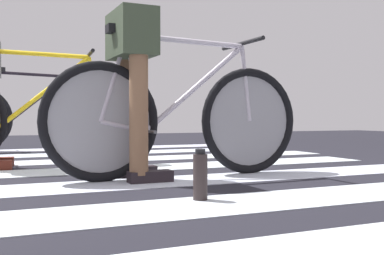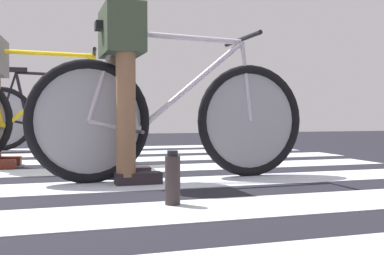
{
  "view_description": "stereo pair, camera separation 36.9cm",
  "coord_description": "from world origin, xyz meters",
  "px_view_note": "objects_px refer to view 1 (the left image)",
  "views": [
    {
      "loc": [
        -0.51,
        -3.12,
        0.41
      ],
      "look_at": [
        0.8,
        -0.11,
        0.33
      ],
      "focal_mm": 43.6,
      "sensor_mm": 36.0,
      "label": 1
    },
    {
      "loc": [
        -0.14,
        -3.12,
        0.41
      ],
      "look_at": [
        0.8,
        -0.11,
        0.33
      ],
      "focal_mm": 43.6,
      "sensor_mm": 36.0,
      "label": 2
    }
  ],
  "objects_px": {
    "cyclist_1_of_3": "(132,71)",
    "bicycle_3_of_3": "(27,117)",
    "bicycle_1_of_3": "(180,117)",
    "bicycle_2_of_3": "(29,117)",
    "water_bottle": "(200,176)"
  },
  "relations": [
    {
      "from": "cyclist_1_of_3",
      "to": "water_bottle",
      "type": "bearing_deg",
      "value": -83.91
    },
    {
      "from": "bicycle_1_of_3",
      "to": "bicycle_2_of_3",
      "type": "relative_size",
      "value": 1.0
    },
    {
      "from": "cyclist_1_of_3",
      "to": "bicycle_1_of_3",
      "type": "bearing_deg",
      "value": -0.0
    },
    {
      "from": "bicycle_2_of_3",
      "to": "bicycle_3_of_3",
      "type": "distance_m",
      "value": 1.86
    },
    {
      "from": "cyclist_1_of_3",
      "to": "bicycle_3_of_3",
      "type": "xyz_separation_m",
      "value": [
        -0.4,
        2.88,
        -0.28
      ]
    },
    {
      "from": "bicycle_1_of_3",
      "to": "bicycle_2_of_3",
      "type": "distance_m",
      "value": 1.32
    },
    {
      "from": "bicycle_2_of_3",
      "to": "bicycle_3_of_3",
      "type": "height_order",
      "value": "same"
    },
    {
      "from": "bicycle_3_of_3",
      "to": "bicycle_1_of_3",
      "type": "bearing_deg",
      "value": -78.0
    },
    {
      "from": "water_bottle",
      "to": "cyclist_1_of_3",
      "type": "bearing_deg",
      "value": 96.85
    },
    {
      "from": "bicycle_3_of_3",
      "to": "water_bottle",
      "type": "xyz_separation_m",
      "value": [
        0.49,
        -3.66,
        -0.27
      ]
    },
    {
      "from": "cyclist_1_of_3",
      "to": "bicycle_3_of_3",
      "type": "distance_m",
      "value": 2.92
    },
    {
      "from": "bicycle_3_of_3",
      "to": "cyclist_1_of_3",
      "type": "bearing_deg",
      "value": -83.98
    },
    {
      "from": "water_bottle",
      "to": "bicycle_2_of_3",
      "type": "bearing_deg",
      "value": 108.66
    },
    {
      "from": "bicycle_3_of_3",
      "to": "water_bottle",
      "type": "bearing_deg",
      "value": -84.2
    },
    {
      "from": "bicycle_1_of_3",
      "to": "water_bottle",
      "type": "height_order",
      "value": "bicycle_1_of_3"
    }
  ]
}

